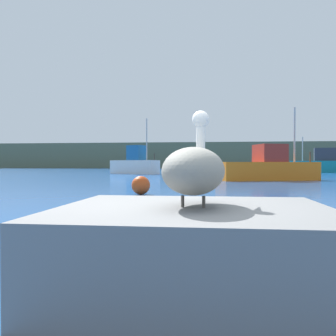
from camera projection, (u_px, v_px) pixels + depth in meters
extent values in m
plane|color=#194C93|center=(161.00, 277.00, 3.51)|extent=(260.00, 260.00, 0.00)
cube|color=#5B664C|center=(208.00, 156.00, 84.37)|extent=(140.00, 15.79, 5.77)
cube|color=slate|center=(194.00, 248.00, 3.19)|extent=(2.44, 2.07, 0.74)
ellipsoid|color=gray|center=(194.00, 171.00, 3.18)|extent=(0.68, 1.11, 0.43)
cylinder|color=white|center=(201.00, 144.00, 3.53)|extent=(0.09, 0.09, 0.40)
sphere|color=white|center=(201.00, 119.00, 3.53)|extent=(0.17, 0.17, 0.17)
cone|color=gold|center=(204.00, 125.00, 3.77)|extent=(0.10, 0.33, 0.09)
cylinder|color=#4C4742|center=(183.00, 201.00, 3.15)|extent=(0.03, 0.03, 0.11)
cylinder|color=#4C4742|center=(204.00, 202.00, 3.11)|extent=(0.03, 0.03, 0.11)
cube|color=white|center=(134.00, 167.00, 37.64)|extent=(5.66, 4.02, 1.46)
cube|color=#1E6099|center=(137.00, 153.00, 37.46)|extent=(2.11, 2.06, 1.58)
cylinder|color=#B2B2B2|center=(147.00, 139.00, 36.70)|extent=(0.12, 0.12, 4.34)
cylinder|color=#3F382D|center=(154.00, 157.00, 36.18)|extent=(0.10, 0.10, 0.70)
cube|color=teal|center=(322.00, 167.00, 43.20)|extent=(7.63, 3.78, 1.44)
cube|color=#2D333D|center=(326.00, 154.00, 43.04)|extent=(2.93, 2.20, 1.57)
cylinder|color=#B2B2B2|center=(303.00, 149.00, 43.87)|extent=(0.12, 0.12, 2.98)
cube|color=orange|center=(267.00, 171.00, 23.58)|extent=(6.93, 4.03, 1.22)
cube|color=maroon|center=(270.00, 153.00, 23.60)|extent=(2.21, 2.29, 1.18)
cylinder|color=#B2B2B2|center=(295.00, 135.00, 23.94)|extent=(0.12, 0.12, 3.71)
cylinder|color=#3F382D|center=(310.00, 157.00, 24.20)|extent=(0.10, 0.10, 0.70)
sphere|color=#E54C19|center=(141.00, 185.00, 12.76)|extent=(0.68, 0.68, 0.68)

